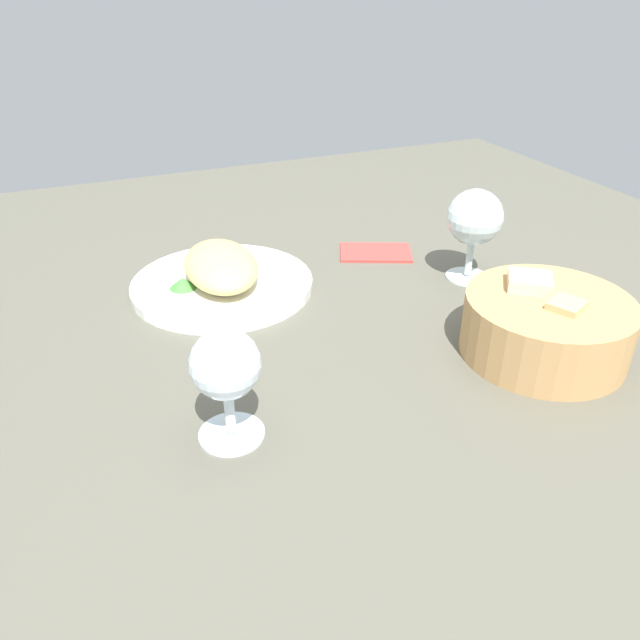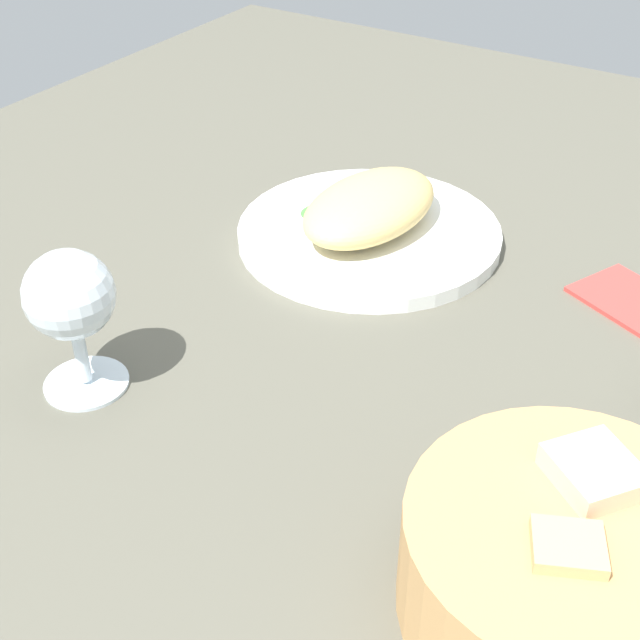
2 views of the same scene
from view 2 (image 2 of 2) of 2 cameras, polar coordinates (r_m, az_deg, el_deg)
name	(u,v)px [view 2 (image 2 of 2)]	position (r cm, az deg, el deg)	size (l,w,h in cm)	color
ground_plane	(447,365)	(71.37, 8.23, -2.89)	(140.00, 140.00, 2.00)	#555447
plate	(369,234)	(84.80, 3.19, 5.61)	(25.14, 25.14, 1.40)	white
omelette	(370,207)	(83.39, 3.25, 7.34)	(16.40, 9.85, 4.41)	#D4B66E
lettuce_garnish	(319,207)	(86.34, -0.05, 7.35)	(3.69, 3.69, 1.50)	#428B39
bread_basket	(570,564)	(52.32, 15.85, -14.93)	(18.82, 18.82, 8.58)	tan
wine_glass_near	(71,303)	(65.05, -15.83, 1.08)	(6.61, 6.61, 11.56)	silver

